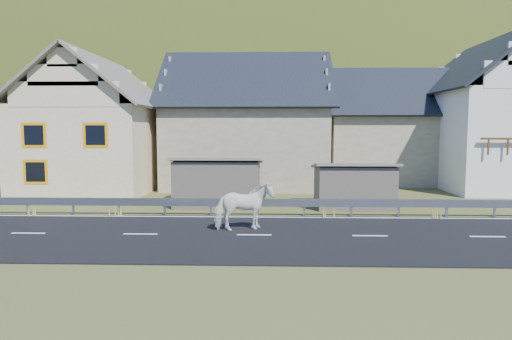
{
  "coord_description": "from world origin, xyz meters",
  "views": [
    {
      "loc": [
        0.57,
        -15.57,
        3.73
      ],
      "look_at": [
        -0.04,
        3.04,
        2.03
      ],
      "focal_mm": 32.0,
      "sensor_mm": 36.0,
      "label": 1
    }
  ],
  "objects": [
    {
      "name": "mountain",
      "position": [
        5.0,
        180.0,
        -20.0
      ],
      "size": [
        440.0,
        280.0,
        260.0
      ],
      "primitive_type": "ellipsoid",
      "color": "#263413",
      "rests_on": "ground"
    },
    {
      "name": "shed_right",
      "position": [
        4.5,
        6.0,
        1.0
      ],
      "size": [
        3.8,
        2.9,
        2.2
      ],
      "primitive_type": "cube",
      "color": "#6C5F53",
      "rests_on": "ground"
    },
    {
      "name": "house_stone_b",
      "position": [
        9.0,
        17.0,
        4.24
      ],
      "size": [
        9.8,
        8.8,
        8.1
      ],
      "color": "tan",
      "rests_on": "ground"
    },
    {
      "name": "guardrail",
      "position": [
        -0.0,
        3.68,
        0.56
      ],
      "size": [
        28.1,
        0.09,
        0.75
      ],
      "color": "#93969B",
      "rests_on": "ground"
    },
    {
      "name": "road",
      "position": [
        0.0,
        0.0,
        0.02
      ],
      "size": [
        60.0,
        7.0,
        0.04
      ],
      "primitive_type": "cube",
      "color": "black",
      "rests_on": "ground"
    },
    {
      "name": "ground",
      "position": [
        0.0,
        0.0,
        0.0
      ],
      "size": [
        160.0,
        160.0,
        0.0
      ],
      "primitive_type": "plane",
      "color": "#454B20",
      "rests_on": "ground"
    },
    {
      "name": "house_stone_a",
      "position": [
        -1.0,
        15.0,
        4.63
      ],
      "size": [
        10.8,
        9.8,
        8.9
      ],
      "color": "tan",
      "rests_on": "ground"
    },
    {
      "name": "conifer_patch",
      "position": [
        -55.0,
        110.0,
        6.0
      ],
      "size": [
        76.0,
        50.0,
        28.0
      ],
      "primitive_type": "ellipsoid",
      "color": "black",
      "rests_on": "ground"
    },
    {
      "name": "shed_left",
      "position": [
        -2.0,
        6.5,
        1.1
      ],
      "size": [
        4.3,
        3.3,
        2.4
      ],
      "primitive_type": "cube",
      "color": "#6C5F53",
      "rests_on": "ground"
    },
    {
      "name": "horse",
      "position": [
        -0.41,
        0.73,
        0.92
      ],
      "size": [
        1.54,
        2.27,
        1.76
      ],
      "primitive_type": "imported",
      "rotation": [
        0.0,
        0.0,
        1.88
      ],
      "color": "white",
      "rests_on": "road"
    },
    {
      "name": "house_cream",
      "position": [
        -10.0,
        12.0,
        4.36
      ],
      "size": [
        7.8,
        9.8,
        8.3
      ],
      "color": "beige",
      "rests_on": "ground"
    },
    {
      "name": "lane_markings",
      "position": [
        0.0,
        0.0,
        0.04
      ],
      "size": [
        60.0,
        6.6,
        0.01
      ],
      "primitive_type": "cube",
      "color": "silver",
      "rests_on": "road"
    },
    {
      "name": "house_white",
      "position": [
        15.0,
        14.0,
        5.06
      ],
      "size": [
        8.8,
        10.8,
        9.7
      ],
      "color": "silver",
      "rests_on": "ground"
    }
  ]
}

